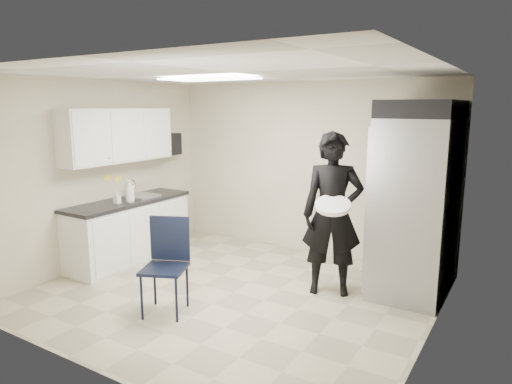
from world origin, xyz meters
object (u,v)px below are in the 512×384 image
Objects in this scene: man_tuxedo at (332,214)px; lower_counter at (130,232)px; commercial_fridge at (417,206)px; folding_chair at (164,269)px.

lower_counter is at bearing 166.43° from man_tuxedo.
folding_chair is at bearing -135.42° from commercial_fridge.
folding_chair is 0.52× the size of man_tuxedo.
folding_chair is (1.64, -1.04, 0.08)m from lower_counter.
folding_chair is (-2.14, -2.11, -0.54)m from commercial_fridge.
man_tuxedo is at bearing -142.95° from commercial_fridge.
commercial_fridge reaches higher than man_tuxedo.
man_tuxedo is (1.31, 1.49, 0.47)m from folding_chair.
man_tuxedo is at bearing 8.66° from lower_counter.
folding_chair is 2.04m from man_tuxedo.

